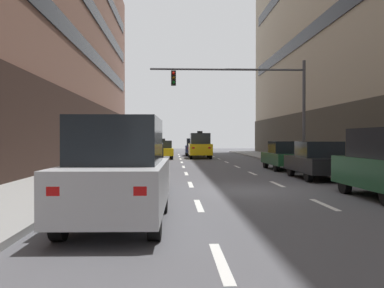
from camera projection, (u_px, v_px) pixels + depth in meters
name	position (u px, v px, depth m)	size (l,w,h in m)	color
ground_plane	(243.00, 191.00, 14.02)	(120.00, 120.00, 0.00)	#515156
sidewalk_left	(39.00, 190.00, 13.71)	(3.38, 80.00, 0.14)	gray
lane_stripe_l1_s2	(221.00, 261.00, 5.95)	(0.16, 2.00, 0.01)	silver
lane_stripe_l1_s3	(199.00, 205.00, 10.95)	(0.16, 2.00, 0.01)	silver
lane_stripe_l1_s4	(190.00, 184.00, 15.94)	(0.16, 2.00, 0.01)	silver
lane_stripe_l1_s5	(186.00, 174.00, 20.94)	(0.16, 2.00, 0.01)	silver
lane_stripe_l1_s6	(184.00, 167.00, 25.93)	(0.16, 2.00, 0.01)	silver
lane_stripe_l1_s7	(182.00, 162.00, 30.92)	(0.16, 2.00, 0.01)	silver
lane_stripe_l1_s8	(180.00, 159.00, 35.92)	(0.16, 2.00, 0.01)	silver
lane_stripe_l1_s9	(179.00, 156.00, 40.91)	(0.16, 2.00, 0.01)	silver
lane_stripe_l1_s10	(179.00, 155.00, 45.91)	(0.16, 2.00, 0.01)	silver
lane_stripe_l2_s3	(324.00, 204.00, 11.10)	(0.16, 2.00, 0.01)	silver
lane_stripe_l2_s4	(277.00, 184.00, 16.09)	(0.16, 2.00, 0.01)	silver
lane_stripe_l2_s5	(252.00, 173.00, 21.09)	(0.16, 2.00, 0.01)	silver
lane_stripe_l2_s6	(237.00, 167.00, 26.08)	(0.16, 2.00, 0.01)	silver
lane_stripe_l2_s7	(227.00, 162.00, 31.08)	(0.16, 2.00, 0.01)	silver
lane_stripe_l2_s8	(219.00, 159.00, 36.07)	(0.16, 2.00, 0.01)	silver
lane_stripe_l2_s9	(213.00, 156.00, 41.06)	(0.16, 2.00, 0.01)	silver
lane_stripe_l2_s10	(209.00, 154.00, 46.06)	(0.16, 2.00, 0.01)	silver
car_driving_0	(140.00, 168.00, 13.88)	(1.88, 4.21, 1.56)	black
car_driving_1	(195.00, 147.00, 42.61)	(2.02, 4.68, 1.74)	black
taxi_driving_2	(163.00, 150.00, 36.17)	(1.87, 4.21, 1.73)	black
taxi_driving_3	(200.00, 146.00, 37.14)	(1.92, 4.55, 2.38)	black
car_driving_4	(119.00, 172.00, 8.53)	(1.96, 4.47, 2.14)	black
car_parked_2	(317.00, 160.00, 18.15)	(1.83, 4.29, 1.60)	black
car_parked_3	(285.00, 156.00, 23.44)	(1.77, 4.21, 1.58)	black
traffic_signal_0	(256.00, 93.00, 24.56)	(9.00, 0.35, 6.13)	#4C4C51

